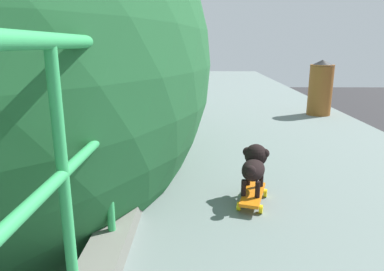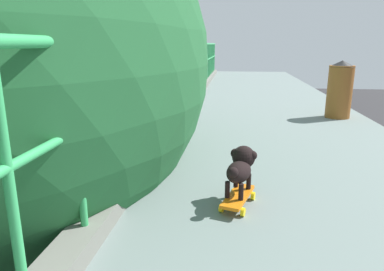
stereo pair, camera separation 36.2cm
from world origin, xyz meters
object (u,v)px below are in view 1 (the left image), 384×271
Objects in this scene: toy_skateboard at (253,195)px; small_dog at (254,164)px; car_white_seventh at (113,164)px; car_red_taxi_sixth at (18,186)px; litter_bin at (320,87)px; city_bus at (105,101)px; car_green_fifth at (67,231)px.

toy_skateboard is 0.23m from small_dog.
car_red_taxi_sixth is at bearing -138.29° from car_white_seventh.
city_bus is at bearing 112.54° from litter_bin.
toy_skateboard is at bearing -59.47° from car_green_fifth.
small_dog reaches higher than toy_skateboard.
city_bus is at bearing 106.09° from car_white_seventh.
car_red_taxi_sixth is 4.85m from car_white_seventh.
litter_bin is at bearing -40.92° from car_red_taxi_sixth.
toy_skateboard is at bearing -54.93° from car_red_taxi_sixth.
car_green_fifth is 5.38m from car_red_taxi_sixth.
city_bus is (-3.83, 20.15, 1.37)m from car_green_fifth.
car_white_seventh is at bearing 108.01° from toy_skateboard.
litter_bin is at bearing -61.17° from car_white_seventh.
car_green_fifth is at bearing 120.53° from toy_skateboard.
car_white_seventh is at bearing 118.83° from litter_bin.
car_green_fifth is at bearing 120.84° from small_dog.
city_bus is 11.42× the size of litter_bin.
car_red_taxi_sixth is (-3.69, 3.91, 0.00)m from car_green_fifth.
small_dog is 0.46× the size of litter_bin.
litter_bin reaches higher than car_red_taxi_sixth.
small_dog is at bearing 80.08° from toy_skateboard.
litter_bin is (1.63, 3.44, 0.40)m from toy_skateboard.
car_white_seventh is 17.24m from toy_skateboard.
car_white_seventh is 8.96× the size of toy_skateboard.
toy_skateboard is (5.08, -15.61, 5.27)m from car_white_seventh.
city_bus is at bearing 100.76° from car_green_fifth.
toy_skateboard is 0.51× the size of litter_bin.
car_red_taxi_sixth is 10.86× the size of small_dog.
litter_bin is (1.61, 3.36, 0.18)m from small_dog.
city_bus is (-0.13, 16.24, 1.37)m from car_red_taxi_sixth.
litter_bin reaches higher than small_dog.
car_green_fifth is 10.06m from litter_bin.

